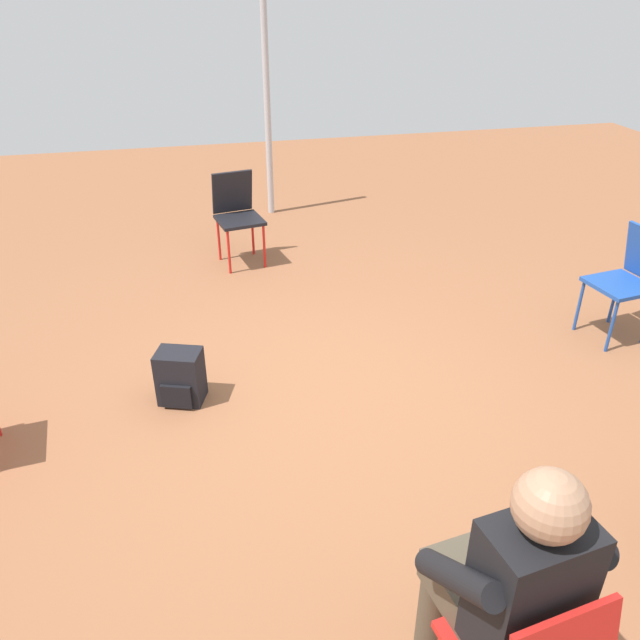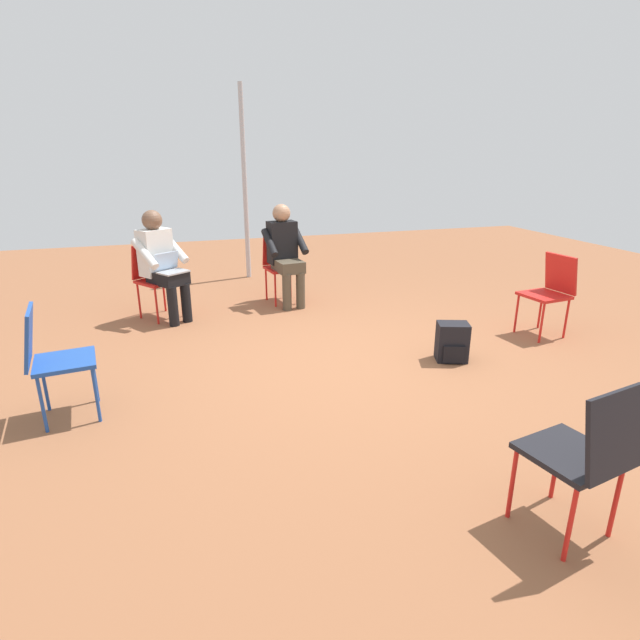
{
  "view_description": "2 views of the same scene",
  "coord_description": "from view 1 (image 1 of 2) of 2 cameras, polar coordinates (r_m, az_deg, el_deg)",
  "views": [
    {
      "loc": [
        -3.2,
        0.82,
        2.45
      ],
      "look_at": [
        -0.11,
        0.1,
        0.67
      ],
      "focal_mm": 35.0,
      "sensor_mm": 36.0,
      "label": 1
    },
    {
      "loc": [
        3.97,
        -1.5,
        1.85
      ],
      "look_at": [
        0.27,
        -0.35,
        0.54
      ],
      "focal_mm": 28.0,
      "sensor_mm": 36.0,
      "label": 2
    }
  ],
  "objects": [
    {
      "name": "chair_east",
      "position": [
        5.94,
        -7.6,
        9.81
      ],
      "size": [
        0.5,
        0.47,
        0.85
      ],
      "rotation": [
        0.0,
        0.0,
        1.76
      ],
      "color": "black",
      "rests_on": "ground"
    },
    {
      "name": "ground_plane",
      "position": [
        4.11,
        1.07,
        -7.31
      ],
      "size": [
        14.25,
        14.25,
        0.0
      ],
      "primitive_type": "plane",
      "color": "brown"
    },
    {
      "name": "tent_pole_near",
      "position": [
        7.08,
        -4.84,
        18.76
      ],
      "size": [
        0.07,
        0.07,
        2.34
      ],
      "primitive_type": "cylinder",
      "color": "#B2B2B7",
      "rests_on": "ground"
    },
    {
      "name": "chair_south",
      "position": [
        5.12,
        26.46,
        3.62
      ],
      "size": [
        0.45,
        0.49,
        0.85
      ],
      "rotation": [
        0.0,
        0.0,
        0.14
      ],
      "color": "#1E4799",
      "rests_on": "ground"
    },
    {
      "name": "person_in_black",
      "position": [
        2.31,
        16.77,
        -21.94
      ],
      "size": [
        0.55,
        0.54,
        1.24
      ],
      "rotation": [
        0.0,
        0.0,
        -1.43
      ],
      "color": "#4C4233",
      "rests_on": "ground"
    },
    {
      "name": "backpack_near_laptop_user",
      "position": [
        4.12,
        -12.6,
        -5.3
      ],
      "size": [
        0.3,
        0.33,
        0.36
      ],
      "rotation": [
        0.0,
        0.0,
        4.37
      ],
      "color": "black",
      "rests_on": "ground"
    }
  ]
}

